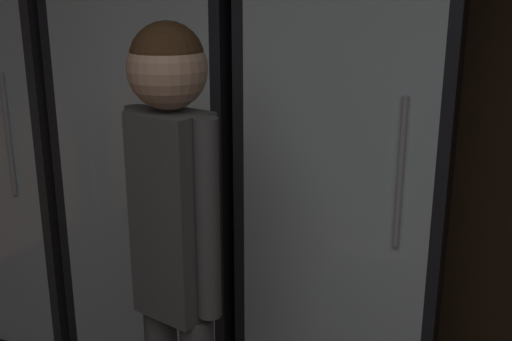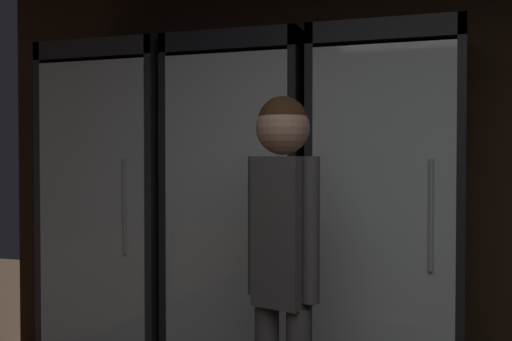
# 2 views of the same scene
# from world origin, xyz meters

# --- Properties ---
(wall_back) EXTENTS (6.00, 0.06, 2.80)m
(wall_back) POSITION_xyz_m (0.00, 3.03, 1.40)
(wall_back) COLOR #382619
(wall_back) RESTS_ON ground
(cooler_far_left) EXTENTS (0.73, 0.61, 1.99)m
(cooler_far_left) POSITION_xyz_m (-2.03, 2.73, 0.97)
(cooler_far_left) COLOR #2B2B30
(cooler_far_left) RESTS_ON ground
(cooler_left) EXTENTS (0.73, 0.61, 1.99)m
(cooler_left) POSITION_xyz_m (-1.26, 2.73, 0.97)
(cooler_left) COLOR black
(cooler_left) RESTS_ON ground
(cooler_center) EXTENTS (0.73, 0.61, 1.99)m
(cooler_center) POSITION_xyz_m (-0.50, 2.73, 0.97)
(cooler_center) COLOR black
(cooler_center) RESTS_ON ground
(shopper_near) EXTENTS (0.31, 0.21, 1.59)m
(shopper_near) POSITION_xyz_m (-0.82, 1.87, 1.01)
(shopper_near) COLOR #4C4C4C
(shopper_near) RESTS_ON ground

